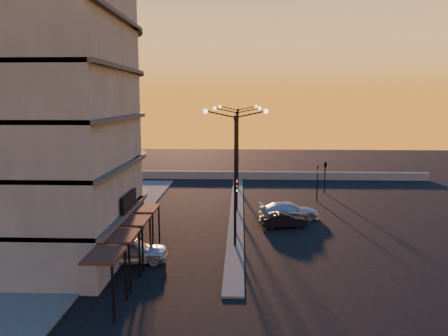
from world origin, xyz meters
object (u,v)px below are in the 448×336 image
car_hatchback (131,250)px  car_wagon (289,211)px  car_sedan (283,220)px  traffic_light_main (236,197)px  streetlamp_mid (237,150)px

car_hatchback → car_wagon: size_ratio=0.91×
car_sedan → car_wagon: bearing=-29.0°
traffic_light_main → streetlamp_mid: bearing=90.0°
traffic_light_main → car_sedan: 4.82m
streetlamp_mid → traffic_light_main: streetlamp_mid is taller
streetlamp_mid → traffic_light_main: (0.00, -7.13, -2.70)m
car_hatchback → car_sedan: car_hatchback is taller
car_sedan → traffic_light_main: bearing=104.2°
car_wagon → car_sedan: bearing=153.4°
traffic_light_main → car_hatchback: bearing=-137.2°
car_hatchback → car_wagon: (11.00, 10.39, -0.05)m
traffic_light_main → car_hatchback: traffic_light_main is taller
car_sedan → car_wagon: 2.54m
car_sedan → car_hatchback: bearing=115.0°
car_hatchback → car_sedan: size_ratio=1.25×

